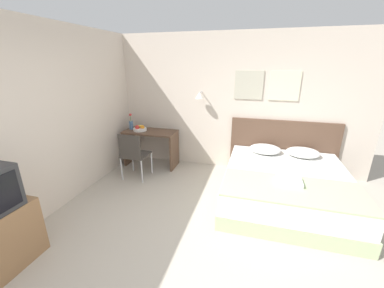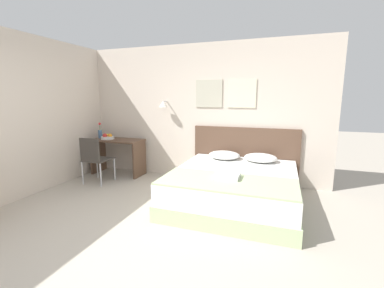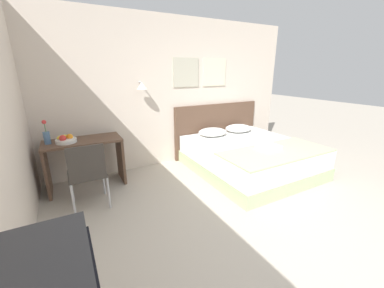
{
  "view_description": "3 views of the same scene",
  "coord_description": "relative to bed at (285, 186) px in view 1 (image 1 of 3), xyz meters",
  "views": [
    {
      "loc": [
        0.55,
        -1.88,
        2.1
      ],
      "look_at": [
        -0.4,
        1.5,
        0.88
      ],
      "focal_mm": 22.0,
      "sensor_mm": 36.0,
      "label": 1
    },
    {
      "loc": [
        1.72,
        -2.12,
        1.63
      ],
      "look_at": [
        0.25,
        2.03,
        0.83
      ],
      "focal_mm": 24.0,
      "sensor_mm": 36.0,
      "label": 2
    },
    {
      "loc": [
        -1.73,
        -1.31,
        1.75
      ],
      "look_at": [
        -0.16,
        1.56,
        0.71
      ],
      "focal_mm": 22.0,
      "sensor_mm": 36.0,
      "label": 3
    }
  ],
  "objects": [
    {
      "name": "bed",
      "position": [
        0.0,
        0.0,
        0.0
      ],
      "size": [
        1.85,
        2.02,
        0.52
      ],
      "color": "#B2C693",
      "rests_on": "ground_plane"
    },
    {
      "name": "folded_towel_near_foot",
      "position": [
        -0.02,
        -0.45,
        0.32
      ],
      "size": [
        0.33,
        0.28,
        0.06
      ],
      "color": "white",
      "rests_on": "throw_blanket"
    },
    {
      "name": "flower_vase",
      "position": [
        -3.07,
        0.75,
        0.62
      ],
      "size": [
        0.08,
        0.08,
        0.34
      ],
      "color": "#4C7099",
      "rests_on": "desk"
    },
    {
      "name": "ground_plane",
      "position": [
        -1.07,
        -1.67,
        -0.26
      ],
      "size": [
        24.0,
        24.0,
        0.0
      ],
      "primitive_type": "plane",
      "color": "#B2A899"
    },
    {
      "name": "wall_back",
      "position": [
        -1.06,
        1.1,
        1.07
      ],
      "size": [
        5.24,
        0.31,
        2.65
      ],
      "color": "beige",
      "rests_on": "ground_plane"
    },
    {
      "name": "throw_blanket",
      "position": [
        0.0,
        -0.59,
        0.27
      ],
      "size": [
        1.79,
        0.81,
        0.02
      ],
      "color": "#B2C693",
      "rests_on": "bed"
    },
    {
      "name": "fruit_bowl",
      "position": [
        -2.84,
        0.69,
        0.54
      ],
      "size": [
        0.28,
        0.28,
        0.13
      ],
      "color": "silver",
      "rests_on": "desk"
    },
    {
      "name": "desk",
      "position": [
        -2.63,
        0.73,
        0.26
      ],
      "size": [
        1.08,
        0.52,
        0.76
      ],
      "color": "brown",
      "rests_on": "ground_plane"
    },
    {
      "name": "pillow_left",
      "position": [
        -0.32,
        0.73,
        0.33
      ],
      "size": [
        0.56,
        0.47,
        0.14
      ],
      "color": "white",
      "rests_on": "bed"
    },
    {
      "name": "pillow_right",
      "position": [
        0.32,
        0.73,
        0.33
      ],
      "size": [
        0.56,
        0.47,
        0.14
      ],
      "color": "white",
      "rests_on": "bed"
    },
    {
      "name": "desk_chair",
      "position": [
        -2.66,
        0.03,
        0.27
      ],
      "size": [
        0.46,
        0.46,
        0.9
      ],
      "color": "#3D3833",
      "rests_on": "ground_plane"
    },
    {
      "name": "headboard",
      "position": [
        0.0,
        1.04,
        0.28
      ],
      "size": [
        1.97,
        0.06,
        1.07
      ],
      "color": "brown",
      "rests_on": "ground_plane"
    }
  ]
}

